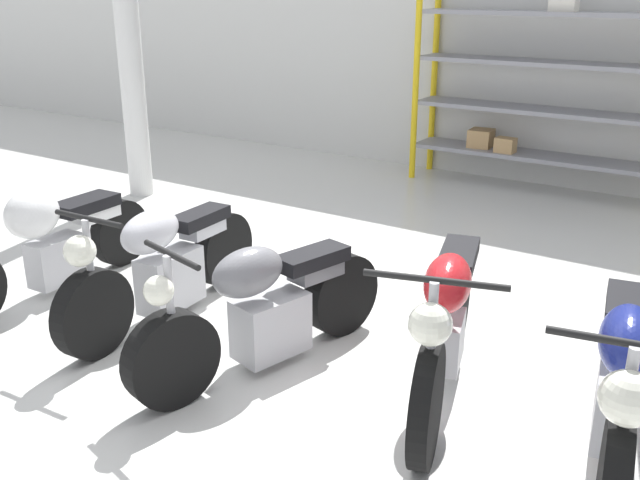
% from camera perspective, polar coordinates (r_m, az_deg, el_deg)
% --- Properties ---
extents(ground_plane, '(30.00, 30.00, 0.00)m').
position_cam_1_polar(ground_plane, '(5.08, -2.51, -8.73)').
color(ground_plane, silver).
extents(back_wall, '(30.00, 0.08, 3.60)m').
position_cam_1_polar(back_wall, '(9.41, 17.61, 15.11)').
color(back_wall, silver).
rests_on(back_wall, ground_plane).
extents(shelving_rack, '(3.10, 0.63, 2.49)m').
position_cam_1_polar(shelving_rack, '(9.09, 17.03, 11.59)').
color(shelving_rack, yellow).
rests_on(shelving_rack, ground_plane).
extents(support_pillar, '(0.28, 0.28, 3.60)m').
position_cam_1_polar(support_pillar, '(8.71, -15.05, 15.04)').
color(support_pillar, silver).
rests_on(support_pillar, ground_plane).
extents(motorcycle_white, '(0.62, 2.14, 1.03)m').
position_cam_1_polar(motorcycle_white, '(6.19, -20.96, -0.00)').
color(motorcycle_white, black).
rests_on(motorcycle_white, ground_plane).
extents(motorcycle_silver, '(0.60, 2.08, 1.00)m').
position_cam_1_polar(motorcycle_silver, '(5.51, -12.40, -1.91)').
color(motorcycle_silver, black).
rests_on(motorcycle_silver, ground_plane).
extents(motorcycle_grey, '(0.76, 2.01, 0.98)m').
position_cam_1_polar(motorcycle_grey, '(4.73, -4.47, -5.50)').
color(motorcycle_grey, black).
rests_on(motorcycle_grey, ground_plane).
extents(motorcycle_red, '(0.93, 2.16, 1.05)m').
position_cam_1_polar(motorcycle_red, '(4.46, 10.14, -6.03)').
color(motorcycle_red, black).
rests_on(motorcycle_red, ground_plane).
extents(motorcycle_blue, '(0.73, 2.15, 1.05)m').
position_cam_1_polar(motorcycle_blue, '(4.06, 22.87, -10.40)').
color(motorcycle_blue, black).
rests_on(motorcycle_blue, ground_plane).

